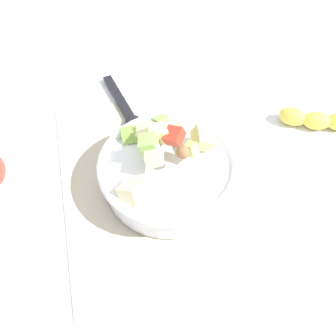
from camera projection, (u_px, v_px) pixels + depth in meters
The scene contains 5 objects.
ground_plane at pixel (167, 176), 0.66m from camera, with size 2.40×2.40×0.00m, color silver.
placemat at pixel (167, 175), 0.66m from camera, with size 0.43×0.37×0.01m, color #BCB299.
salad_bowl at pixel (168, 170), 0.61m from camera, with size 0.24×0.24×0.11m.
serving_spoon at pixel (128, 113), 0.74m from camera, with size 0.20×0.06×0.01m.
banana_whole at pixel (316, 119), 0.72m from camera, with size 0.09×0.15×0.04m.
Camera 1 is at (-0.38, 0.09, 0.53)m, focal length 39.23 mm.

